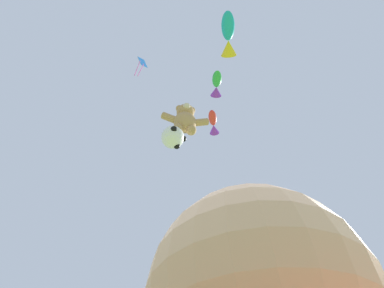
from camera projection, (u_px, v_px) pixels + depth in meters
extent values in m
ellipsoid|color=tan|center=(185.00, 122.00, 11.62)|extent=(1.03, 0.88, 1.25)
sphere|color=tan|center=(185.00, 113.00, 12.38)|extent=(0.86, 0.86, 0.86)
sphere|color=beige|center=(187.00, 107.00, 12.12)|extent=(0.36, 0.36, 0.36)
sphere|color=tan|center=(179.00, 109.00, 12.63)|extent=(0.35, 0.35, 0.35)
cylinder|color=tan|center=(169.00, 118.00, 11.73)|extent=(0.74, 0.33, 0.58)
sphere|color=tan|center=(178.00, 128.00, 11.11)|extent=(0.47, 0.47, 0.47)
sphere|color=tan|center=(192.00, 110.00, 12.68)|extent=(0.35, 0.35, 0.35)
cylinder|color=tan|center=(201.00, 122.00, 11.87)|extent=(0.74, 0.33, 0.58)
sphere|color=tan|center=(191.00, 130.00, 11.16)|extent=(0.47, 0.47, 0.47)
sphere|color=white|center=(173.00, 137.00, 10.47)|extent=(0.95, 0.95, 0.95)
sphere|color=black|center=(183.00, 139.00, 10.51)|extent=(0.27, 0.27, 0.27)
sphere|color=black|center=(170.00, 139.00, 10.88)|extent=(0.27, 0.27, 0.27)
sphere|color=black|center=(174.00, 129.00, 10.17)|extent=(0.27, 0.27, 0.27)
sphere|color=black|center=(177.00, 146.00, 10.29)|extent=(0.27, 0.27, 0.27)
ellipsoid|color=red|center=(213.00, 118.00, 16.01)|extent=(0.81, 1.18, 0.42)
cone|color=purple|center=(214.00, 129.00, 16.48)|extent=(0.78, 0.76, 0.62)
sphere|color=black|center=(212.00, 112.00, 15.90)|extent=(0.11, 0.11, 0.11)
ellipsoid|color=green|center=(217.00, 79.00, 13.96)|extent=(0.64, 1.00, 0.43)
cone|color=purple|center=(216.00, 91.00, 14.38)|extent=(0.70, 0.60, 0.63)
sphere|color=black|center=(217.00, 73.00, 13.89)|extent=(0.11, 0.11, 0.11)
ellipsoid|color=#19ADB2|center=(228.00, 26.00, 12.20)|extent=(0.96, 1.44, 0.53)
cone|color=yellow|center=(229.00, 48.00, 12.78)|extent=(0.95, 0.91, 0.79)
sphere|color=black|center=(227.00, 16.00, 12.08)|extent=(0.14, 0.14, 0.14)
cube|color=blue|center=(143.00, 62.00, 15.68)|extent=(0.66, 0.61, 0.88)
cylinder|color=#E53F9E|center=(137.00, 68.00, 14.67)|extent=(0.03, 0.28, 1.81)
cylinder|color=#E53F9E|center=(141.00, 70.00, 14.58)|extent=(0.03, 0.06, 2.13)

